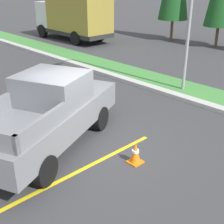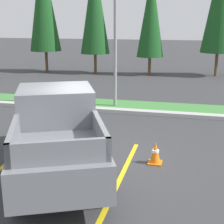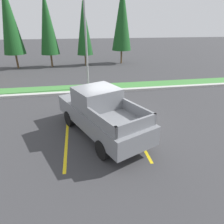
# 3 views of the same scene
# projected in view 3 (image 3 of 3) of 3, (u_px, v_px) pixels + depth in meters

# --- Properties ---
(ground_plane) EXTENTS (120.00, 120.00, 0.00)m
(ground_plane) POSITION_uv_depth(u_px,v_px,m) (114.00, 123.00, 9.86)
(ground_plane) COLOR #38383A
(parking_line_near) EXTENTS (0.12, 4.80, 0.01)m
(parking_line_near) POSITION_uv_depth(u_px,v_px,m) (67.00, 137.00, 8.70)
(parking_line_near) COLOR yellow
(parking_line_near) RESTS_ON ground
(parking_line_far) EXTENTS (0.12, 4.80, 0.01)m
(parking_line_far) POSITION_uv_depth(u_px,v_px,m) (134.00, 131.00, 9.18)
(parking_line_far) COLOR yellow
(parking_line_far) RESTS_ON ground
(curb_strip) EXTENTS (56.00, 0.40, 0.15)m
(curb_strip) POSITION_uv_depth(u_px,v_px,m) (102.00, 91.00, 14.30)
(curb_strip) COLOR #B2B2AD
(curb_strip) RESTS_ON ground
(grass_median) EXTENTS (56.00, 1.80, 0.06)m
(grass_median) POSITION_uv_depth(u_px,v_px,m) (100.00, 87.00, 15.31)
(grass_median) COLOR #42843D
(grass_median) RESTS_ON ground
(pickup_truck_main) EXTENTS (3.85, 5.53, 2.10)m
(pickup_truck_main) POSITION_uv_depth(u_px,v_px,m) (100.00, 113.00, 8.55)
(pickup_truck_main) COLOR black
(pickup_truck_main) RESTS_ON ground
(street_light) EXTENTS (0.24, 1.49, 6.69)m
(street_light) POSITION_uv_depth(u_px,v_px,m) (86.00, 35.00, 13.24)
(street_light) COLOR gray
(street_light) RESTS_ON ground
(cypress_tree_leftmost) EXTENTS (2.23, 2.23, 8.57)m
(cypress_tree_leftmost) POSITION_uv_depth(u_px,v_px,m) (9.00, 18.00, 19.79)
(cypress_tree_leftmost) COLOR brown
(cypress_tree_leftmost) RESTS_ON ground
(cypress_tree_left_inner) EXTENTS (2.05, 2.05, 7.87)m
(cypress_tree_left_inner) POSITION_uv_depth(u_px,v_px,m) (47.00, 23.00, 20.72)
(cypress_tree_left_inner) COLOR brown
(cypress_tree_left_inner) RESTS_ON ground
(cypress_tree_center) EXTENTS (1.82, 1.82, 6.99)m
(cypress_tree_center) POSITION_uv_depth(u_px,v_px,m) (84.00, 28.00, 21.65)
(cypress_tree_center) COLOR brown
(cypress_tree_center) RESTS_ON ground
(cypress_tree_right_inner) EXTENTS (2.30, 2.30, 8.85)m
(cypress_tree_right_inner) POSITION_uv_depth(u_px,v_px,m) (122.00, 17.00, 22.45)
(cypress_tree_right_inner) COLOR brown
(cypress_tree_right_inner) RESTS_ON ground
(traffic_cone) EXTENTS (0.36, 0.36, 0.60)m
(traffic_cone) POSITION_uv_depth(u_px,v_px,m) (141.00, 114.00, 10.19)
(traffic_cone) COLOR orange
(traffic_cone) RESTS_ON ground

